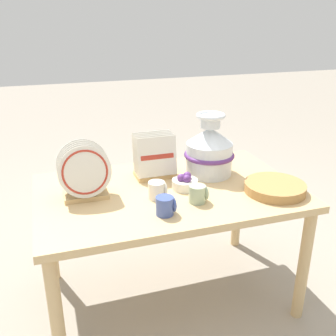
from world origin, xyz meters
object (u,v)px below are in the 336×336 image
Objects in this scene: dish_rack_square_plates at (154,159)px; fruit_bowl at (185,183)px; wicker_charger_stack at (275,188)px; ceramic_vase at (209,149)px; mug_sage_glaze at (198,194)px; mug_cream_glaze at (157,190)px; mug_cobalt_glaze at (166,206)px; dish_rack_round_plates at (84,174)px.

fruit_bowl is (0.10, -0.19, -0.06)m from dish_rack_square_plates.
ceramic_vase is at bearing 124.61° from wicker_charger_stack.
dish_rack_square_plates is 0.37m from mug_sage_glaze.
mug_cream_glaze is (-0.34, -0.20, -0.10)m from ceramic_vase.
mug_sage_glaze is (-0.18, -0.29, -0.10)m from ceramic_vase.
mug_cobalt_glaze is (-0.56, -0.05, 0.02)m from wicker_charger_stack.
dish_rack_square_plates reaches higher than mug_cobalt_glaze.
mug_cream_glaze is (-0.16, 0.09, 0.00)m from mug_sage_glaze.
wicker_charger_stack is at bearing -23.38° from fruit_bowl.
ceramic_vase is 1.13× the size of wicker_charger_stack.
dish_rack_square_plates is 0.61m from wicker_charger_stack.
wicker_charger_stack is (0.49, -0.36, -0.07)m from dish_rack_square_plates.
mug_sage_glaze is 0.66× the size of fruit_bowl.
dish_rack_square_plates is 2.72× the size of mug_sage_glaze.
dish_rack_square_plates is 0.26m from mug_cream_glaze.
ceramic_vase is at bearing -11.01° from dish_rack_square_plates.
dish_rack_round_plates is 0.40m from dish_rack_square_plates.
mug_cream_glaze is at bearing 168.89° from wicker_charger_stack.
ceramic_vase is 0.40m from mug_cream_glaze.
mug_sage_glaze is at bearing -73.31° from dish_rack_square_plates.
mug_sage_glaze is at bearing -87.97° from fruit_bowl.
mug_cobalt_glaze is (0.30, -0.27, -0.08)m from dish_rack_round_plates.
ceramic_vase reaches higher than fruit_bowl.
mug_cobalt_glaze is at bearing -159.49° from mug_sage_glaze.
mug_cobalt_glaze is (-0.17, -0.06, 0.00)m from mug_sage_glaze.
wicker_charger_stack is 3.47× the size of mug_cream_glaze.
mug_sage_glaze reaches higher than fruit_bowl.
dish_rack_round_plates is 3.13× the size of mug_cream_glaze.
wicker_charger_stack is at bearing -2.01° from mug_sage_glaze.
dish_rack_square_plates is 0.42m from mug_cobalt_glaze.
mug_cobalt_glaze is at bearing -93.86° from mug_cream_glaze.
mug_cream_glaze is (-0.55, 0.11, 0.02)m from wicker_charger_stack.
dish_rack_square_plates is at bearing 80.35° from mug_cobalt_glaze.
mug_cobalt_glaze is (-0.01, -0.16, 0.00)m from mug_cream_glaze.
dish_rack_round_plates is 0.48m from fruit_bowl.
fruit_bowl is at bearing -62.61° from dish_rack_square_plates.
wicker_charger_stack is 0.56m from mug_cream_glaze.
dish_rack_round_plates reaches higher than mug_cobalt_glaze.
mug_cream_glaze is 0.16m from mug_cobalt_glaze.
mug_cream_glaze is at bearing 86.14° from mug_cobalt_glaze.
dish_rack_square_plates is at bearing 76.78° from mug_cream_glaze.
mug_sage_glaze is (0.10, -0.35, -0.05)m from dish_rack_square_plates.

